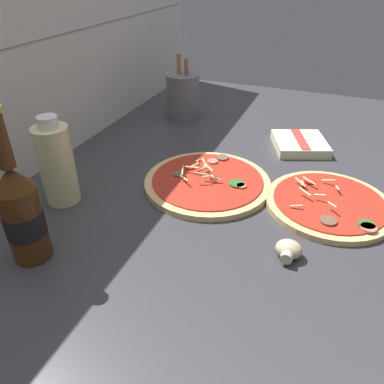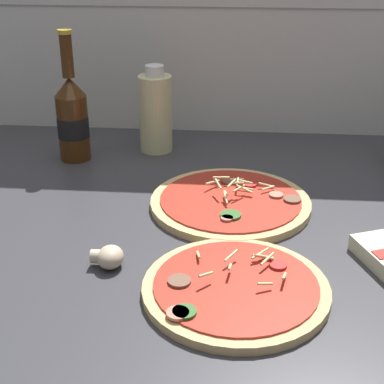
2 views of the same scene
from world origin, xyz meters
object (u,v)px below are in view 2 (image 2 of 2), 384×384
pizza_far (231,202)px  mushroom_left (109,257)px  oil_bottle (156,112)px  pizza_near (235,288)px  beer_bottle (72,117)px

pizza_far → mushroom_left: pizza_far is taller
pizza_far → oil_bottle: size_ratio=1.52×
pizza_far → mushroom_left: size_ratio=5.87×
pizza_near → beer_bottle: beer_bottle is taller
pizza_far → mushroom_left: (-16.82, -20.31, 0.77)cm
pizza_near → beer_bottle: 56.40cm
pizza_far → beer_bottle: 38.41cm
oil_bottle → mushroom_left: 46.35cm
oil_bottle → mushroom_left: oil_bottle is taller
mushroom_left → beer_bottle: bearing=111.1°
beer_bottle → oil_bottle: 17.01cm
oil_bottle → mushroom_left: bearing=-90.6°
pizza_near → mushroom_left: pizza_near is taller
oil_bottle → mushroom_left: size_ratio=3.86×
pizza_far → beer_bottle: size_ratio=1.06×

